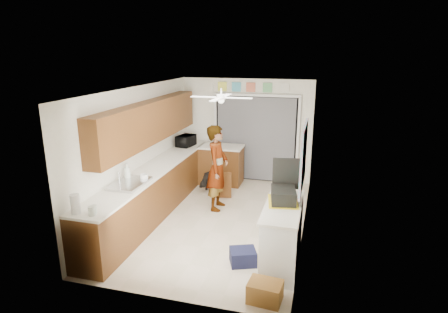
# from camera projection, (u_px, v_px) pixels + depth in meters

# --- Properties ---
(floor) EXTENTS (5.00, 5.00, 0.00)m
(floor) POSITION_uv_depth(u_px,v_px,m) (219.00, 219.00, 7.23)
(floor) COLOR beige
(floor) RESTS_ON ground
(ceiling) EXTENTS (5.00, 5.00, 0.00)m
(ceiling) POSITION_uv_depth(u_px,v_px,m) (218.00, 88.00, 6.55)
(ceiling) COLOR white
(ceiling) RESTS_ON ground
(wall_back) EXTENTS (3.20, 0.00, 3.20)m
(wall_back) POSITION_uv_depth(u_px,v_px,m) (246.00, 130.00, 9.21)
(wall_back) COLOR white
(wall_back) RESTS_ON ground
(wall_front) EXTENTS (3.20, 0.00, 3.20)m
(wall_front) POSITION_uv_depth(u_px,v_px,m) (162.00, 211.00, 4.57)
(wall_front) COLOR white
(wall_front) RESTS_ON ground
(wall_left) EXTENTS (0.00, 5.00, 5.00)m
(wall_left) POSITION_uv_depth(u_px,v_px,m) (140.00, 151.00, 7.29)
(wall_left) COLOR white
(wall_left) RESTS_ON ground
(wall_right) EXTENTS (0.00, 5.00, 5.00)m
(wall_right) POSITION_uv_depth(u_px,v_px,m) (307.00, 164.00, 6.49)
(wall_right) COLOR white
(wall_right) RESTS_ON ground
(left_base_cabinets) EXTENTS (0.60, 4.80, 0.90)m
(left_base_cabinets) POSITION_uv_depth(u_px,v_px,m) (156.00, 191.00, 7.43)
(left_base_cabinets) COLOR brown
(left_base_cabinets) RESTS_ON floor
(left_countertop) EXTENTS (0.62, 4.80, 0.04)m
(left_countertop) POSITION_uv_depth(u_px,v_px,m) (155.00, 169.00, 7.30)
(left_countertop) COLOR white
(left_countertop) RESTS_ON left_base_cabinets
(upper_cabinets) EXTENTS (0.32, 4.00, 0.80)m
(upper_cabinets) POSITION_uv_depth(u_px,v_px,m) (150.00, 122.00, 7.28)
(upper_cabinets) COLOR brown
(upper_cabinets) RESTS_ON wall_left
(sink_basin) EXTENTS (0.50, 0.76, 0.06)m
(sink_basin) POSITION_uv_depth(u_px,v_px,m) (130.00, 184.00, 6.36)
(sink_basin) COLOR silver
(sink_basin) RESTS_ON left_countertop
(faucet) EXTENTS (0.03, 0.03, 0.22)m
(faucet) POSITION_uv_depth(u_px,v_px,m) (119.00, 178.00, 6.38)
(faucet) COLOR silver
(faucet) RESTS_ON left_countertop
(peninsula_base) EXTENTS (1.00, 0.60, 0.90)m
(peninsula_base) POSITION_uv_depth(u_px,v_px,m) (221.00, 165.00, 9.09)
(peninsula_base) COLOR brown
(peninsula_base) RESTS_ON floor
(peninsula_top) EXTENTS (1.04, 0.64, 0.04)m
(peninsula_top) POSITION_uv_depth(u_px,v_px,m) (221.00, 147.00, 8.96)
(peninsula_top) COLOR white
(peninsula_top) RESTS_ON peninsula_base
(back_opening_recess) EXTENTS (2.00, 0.06, 2.10)m
(back_opening_recess) POSITION_uv_depth(u_px,v_px,m) (256.00, 139.00, 9.17)
(back_opening_recess) COLOR black
(back_opening_recess) RESTS_ON wall_back
(curtain_panel) EXTENTS (1.90, 0.03, 2.05)m
(curtain_panel) POSITION_uv_depth(u_px,v_px,m) (255.00, 139.00, 9.14)
(curtain_panel) COLOR slate
(curtain_panel) RESTS_ON wall_back
(door_trim_left) EXTENTS (0.06, 0.04, 2.10)m
(door_trim_left) POSITION_uv_depth(u_px,v_px,m) (216.00, 137.00, 9.40)
(door_trim_left) COLOR white
(door_trim_left) RESTS_ON wall_back
(door_trim_right) EXTENTS (0.06, 0.04, 2.10)m
(door_trim_right) POSITION_uv_depth(u_px,v_px,m) (298.00, 142.00, 8.89)
(door_trim_right) COLOR white
(door_trim_right) RESTS_ON wall_back
(door_trim_head) EXTENTS (2.10, 0.04, 0.06)m
(door_trim_head) POSITION_uv_depth(u_px,v_px,m) (257.00, 95.00, 8.85)
(door_trim_head) COLOR white
(door_trim_head) RESTS_ON wall_back
(header_frame_0) EXTENTS (0.22, 0.02, 0.22)m
(header_frame_0) POSITION_uv_depth(u_px,v_px,m) (222.00, 87.00, 9.05)
(header_frame_0) COLOR #F4F852
(header_frame_0) RESTS_ON wall_back
(header_frame_1) EXTENTS (0.22, 0.02, 0.22)m
(header_frame_1) POSITION_uv_depth(u_px,v_px,m) (236.00, 87.00, 8.96)
(header_frame_1) COLOR #4DB1CF
(header_frame_1) RESTS_ON wall_back
(header_frame_2) EXTENTS (0.22, 0.02, 0.22)m
(header_frame_2) POSITION_uv_depth(u_px,v_px,m) (251.00, 87.00, 8.87)
(header_frame_2) COLOR #D26A4E
(header_frame_2) RESTS_ON wall_back
(header_frame_3) EXTENTS (0.22, 0.02, 0.22)m
(header_frame_3) POSITION_uv_depth(u_px,v_px,m) (267.00, 88.00, 8.77)
(header_frame_3) COLOR #63AE70
(header_frame_3) RESTS_ON wall_back
(header_frame_4) EXTENTS (0.22, 0.02, 0.22)m
(header_frame_4) POSITION_uv_depth(u_px,v_px,m) (285.00, 88.00, 8.67)
(header_frame_4) COLOR silver
(header_frame_4) RESTS_ON wall_back
(route66_sign) EXTENTS (0.22, 0.02, 0.26)m
(route66_sign) POSITION_uv_depth(u_px,v_px,m) (209.00, 86.00, 9.13)
(route66_sign) COLOR silver
(route66_sign) RESTS_ON wall_back
(right_counter_base) EXTENTS (0.50, 1.40, 0.90)m
(right_counter_base) POSITION_uv_depth(u_px,v_px,m) (283.00, 235.00, 5.65)
(right_counter_base) COLOR white
(right_counter_base) RESTS_ON floor
(right_counter_top) EXTENTS (0.54, 1.44, 0.04)m
(right_counter_top) POSITION_uv_depth(u_px,v_px,m) (283.00, 206.00, 5.53)
(right_counter_top) COLOR white
(right_counter_top) RESTS_ON right_counter_base
(abstract_painting) EXTENTS (0.03, 1.15, 0.95)m
(abstract_painting) POSITION_uv_depth(u_px,v_px,m) (304.00, 157.00, 5.45)
(abstract_painting) COLOR #EE577B
(abstract_painting) RESTS_ON wall_right
(ceiling_fan) EXTENTS (1.14, 1.14, 0.24)m
(ceiling_fan) POSITION_uv_depth(u_px,v_px,m) (221.00, 97.00, 6.78)
(ceiling_fan) COLOR white
(ceiling_fan) RESTS_ON ceiling
(microwave) EXTENTS (0.40, 0.52, 0.26)m
(microwave) POSITION_uv_depth(u_px,v_px,m) (186.00, 141.00, 8.90)
(microwave) COLOR black
(microwave) RESTS_ON left_countertop
(soap_bottle) EXTENTS (0.13, 0.13, 0.31)m
(soap_bottle) POSITION_uv_depth(u_px,v_px,m) (127.00, 171.00, 6.57)
(soap_bottle) COLOR silver
(soap_bottle) RESTS_ON left_countertop
(cup) EXTENTS (0.18, 0.18, 0.11)m
(cup) POSITION_uv_depth(u_px,v_px,m) (144.00, 177.00, 6.56)
(cup) COLOR white
(cup) RESTS_ON left_countertop
(jar_a) EXTENTS (0.11, 0.11, 0.13)m
(jar_a) POSITION_uv_depth(u_px,v_px,m) (92.00, 211.00, 5.16)
(jar_a) COLOR silver
(jar_a) RESTS_ON left_countertop
(jar_b) EXTENTS (0.09, 0.09, 0.12)m
(jar_b) POSITION_uv_depth(u_px,v_px,m) (94.00, 209.00, 5.24)
(jar_b) COLOR silver
(jar_b) RESTS_ON left_countertop
(paper_towel_roll) EXTENTS (0.13, 0.13, 0.28)m
(paper_towel_roll) POSITION_uv_depth(u_px,v_px,m) (75.00, 204.00, 5.20)
(paper_towel_roll) COLOR white
(paper_towel_roll) RESTS_ON left_countertop
(suitcase) EXTENTS (0.43, 0.53, 0.20)m
(suitcase) POSITION_uv_depth(u_px,v_px,m) (283.00, 195.00, 5.62)
(suitcase) COLOR black
(suitcase) RESTS_ON right_counter_top
(suitcase_rim) EXTENTS (0.53, 0.65, 0.02)m
(suitcase_rim) POSITION_uv_depth(u_px,v_px,m) (283.00, 202.00, 5.65)
(suitcase_rim) COLOR yellow
(suitcase_rim) RESTS_ON suitcase
(suitcase_lid) EXTENTS (0.42, 0.10, 0.50)m
(suitcase_lid) POSITION_uv_depth(u_px,v_px,m) (286.00, 174.00, 5.82)
(suitcase_lid) COLOR black
(suitcase_lid) RESTS_ON suitcase
(cardboard_box) EXTENTS (0.46, 0.36, 0.27)m
(cardboard_box) POSITION_uv_depth(u_px,v_px,m) (265.00, 292.00, 4.84)
(cardboard_box) COLOR olive
(cardboard_box) RESTS_ON floor
(navy_crate) EXTENTS (0.47, 0.44, 0.23)m
(navy_crate) POSITION_uv_depth(u_px,v_px,m) (243.00, 257.00, 5.69)
(navy_crate) COLOR black
(navy_crate) RESTS_ON floor
(cabinet_door_panel) EXTENTS (0.45, 0.24, 0.63)m
(cabinet_door_panel) POSITION_uv_depth(u_px,v_px,m) (222.00, 185.00, 8.13)
(cabinet_door_panel) COLOR brown
(cabinet_door_panel) RESTS_ON floor
(man) EXTENTS (0.42, 0.63, 1.74)m
(man) POSITION_uv_depth(u_px,v_px,m) (217.00, 168.00, 7.51)
(man) COLOR white
(man) RESTS_ON floor
(dog) EXTENTS (0.49, 0.67, 0.48)m
(dog) POSITION_uv_depth(u_px,v_px,m) (213.00, 179.00, 8.75)
(dog) COLOR black
(dog) RESTS_ON floor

